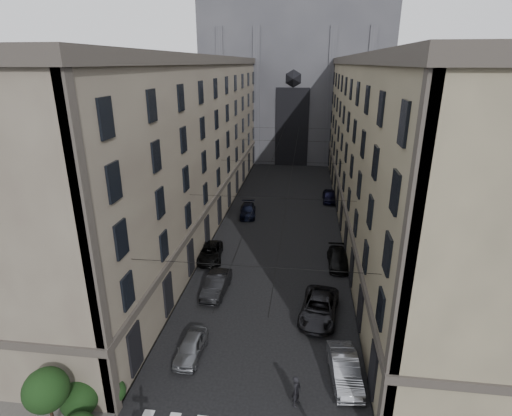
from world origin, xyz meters
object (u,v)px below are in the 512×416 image
at_px(car_left_midfar, 210,253).
at_px(car_left_near, 191,347).
at_px(car_right_far, 329,196).
at_px(car_right_midnear, 319,308).
at_px(car_left_far, 248,211).
at_px(pedestrian, 296,391).
at_px(car_right_midfar, 338,259).
at_px(car_left_midnear, 216,285).
at_px(car_right_near, 345,369).
at_px(gothic_tower, 296,64).

bearing_deg(car_left_midfar, car_left_near, -89.76).
bearing_deg(car_right_far, car_right_midnear, -94.32).
height_order(car_left_far, pedestrian, pedestrian).
bearing_deg(car_right_midfar, car_left_midfar, -179.93).
height_order(car_left_midnear, car_right_far, car_left_midnear).
bearing_deg(car_left_near, car_right_midfar, 54.96).
xyz_separation_m(car_left_near, car_right_midfar, (10.38, 13.80, 0.01)).
relative_size(car_left_near, car_left_midfar, 0.79).
bearing_deg(car_right_midnear, car_right_near, -69.44).
distance_m(gothic_tower, car_right_near, 67.10).
distance_m(car_right_midnear, pedestrian, 8.66).
xyz_separation_m(car_left_near, car_left_midfar, (-1.94, 13.54, 0.02)).
height_order(car_left_midnear, car_left_far, car_left_midnear).
height_order(car_right_far, pedestrian, pedestrian).
xyz_separation_m(gothic_tower, car_left_midfar, (-6.14, -50.24, -17.11)).
relative_size(gothic_tower, car_right_midnear, 10.17).
xyz_separation_m(gothic_tower, car_right_midfar, (6.18, -49.98, -17.12)).
relative_size(car_left_near, car_right_far, 0.87).
relative_size(car_left_near, car_right_midfar, 0.83).
distance_m(car_left_near, car_right_midnear, 9.96).
xyz_separation_m(car_right_near, car_right_midnear, (-1.39, 6.23, 0.04)).
relative_size(gothic_tower, car_left_far, 12.38).
bearing_deg(car_right_far, car_right_midfar, -90.18).
distance_m(car_left_near, car_left_midnear, 7.61).
bearing_deg(car_left_near, car_right_far, 74.19).
bearing_deg(car_left_midfar, car_left_midnear, -79.80).
relative_size(car_right_midfar, pedestrian, 2.44).
bearing_deg(car_right_midnear, car_left_far, 120.42).
distance_m(car_left_midfar, car_right_midnear, 13.19).
relative_size(gothic_tower, car_right_near, 12.71).
bearing_deg(car_right_midnear, gothic_tower, 102.10).
distance_m(car_left_midnear, car_left_far, 18.09).
relative_size(car_left_midfar, car_right_midfar, 1.05).
bearing_deg(car_left_midfar, car_right_near, -58.78).
distance_m(gothic_tower, car_left_midfar, 53.43).
xyz_separation_m(car_right_near, pedestrian, (-2.83, -2.30, 0.21)).
bearing_deg(car_left_near, car_right_near, -3.21).
xyz_separation_m(car_left_near, car_right_midnear, (8.40, 5.36, 0.13)).
bearing_deg(car_right_midnear, car_right_far, 93.79).
height_order(car_right_near, car_right_midnear, car_right_midnear).
distance_m(car_right_near, car_right_midnear, 6.38).
distance_m(car_left_midfar, car_right_midfar, 12.32).
xyz_separation_m(car_left_midfar, car_right_far, (12.34, 19.03, 0.08)).
distance_m(car_right_far, pedestrian, 35.91).
bearing_deg(car_right_far, car_right_near, -91.16).
bearing_deg(car_right_midnear, pedestrian, -91.60).
relative_size(car_left_midnear, car_right_far, 1.05).
bearing_deg(gothic_tower, car_left_near, -93.77).
xyz_separation_m(car_right_midfar, pedestrian, (-3.42, -16.98, 0.28)).
bearing_deg(car_left_midnear, pedestrian, -54.40).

